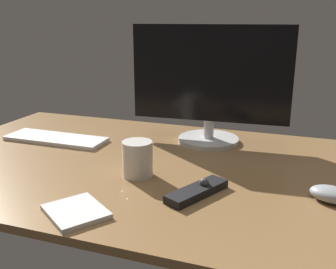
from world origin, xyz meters
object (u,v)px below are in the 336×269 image
object	(u,v)px
keyboard	(56,139)
coffee_mug	(138,159)
computer_mouse	(332,194)
monitor	(210,85)
media_remote	(197,191)
notepad	(76,212)

from	to	relation	value
keyboard	coffee_mug	xyz separation A→B (cm)	(38.74, -18.87, 4.12)
computer_mouse	coffee_mug	distance (cm)	47.81
monitor	computer_mouse	world-z (taller)	monitor
computer_mouse	media_remote	world-z (taller)	same
keyboard	computer_mouse	size ratio (longest dim) A/B	3.51
monitor	computer_mouse	xyz separation A→B (cm)	(37.09, -33.75, -17.64)
monitor	coffee_mug	bearing A→B (deg)	-110.66
computer_mouse	notepad	xyz separation A→B (cm)	(-51.76, -24.52, -1.24)
monitor	notepad	xyz separation A→B (cm)	(-14.67, -58.28, -18.87)
monitor	keyboard	bearing A→B (deg)	-165.88
media_remote	notepad	size ratio (longest dim) A/B	1.39
computer_mouse	media_remote	bearing A→B (deg)	-151.40
keyboard	media_remote	size ratio (longest dim) A/B	1.95
media_remote	notepad	distance (cm)	28.25
media_remote	coffee_mug	xyz separation A→B (cm)	(-17.98, 5.96, 3.67)
monitor	keyboard	world-z (taller)	monitor
media_remote	notepad	xyz separation A→B (cm)	(-22.03, -17.67, -0.54)
notepad	coffee_mug	bearing A→B (deg)	80.28
notepad	media_remote	bearing A→B (deg)	38.73
keyboard	media_remote	world-z (taller)	media_remote
monitor	coffee_mug	distance (cm)	39.09
monitor	coffee_mug	size ratio (longest dim) A/B	5.38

